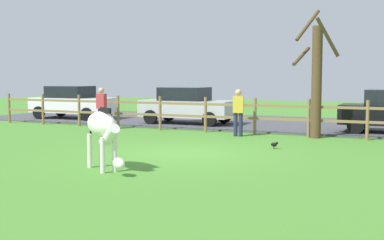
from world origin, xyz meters
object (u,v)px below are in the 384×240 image
parked_car_silver (187,105)px  bare_tree (316,77)px  visitor_right_of_tree (101,106)px  crow_on_grass (274,144)px  visitor_left_of_tree (238,110)px  parked_car_white (72,102)px  zebra (103,129)px

parked_car_silver → bare_tree: bearing=-22.7°
bare_tree → visitor_right_of_tree: size_ratio=2.67×
crow_on_grass → visitor_right_of_tree: (-7.61, 2.44, 0.78)m
visitor_left_of_tree → bare_tree: bearing=13.6°
parked_car_white → visitor_left_of_tree: bearing=-18.8°
parked_car_white → crow_on_grass: bearing=-26.4°
parked_car_silver → parked_car_white: (-6.14, 0.15, 0.00)m
parked_car_silver → zebra: bearing=-75.2°
parked_car_silver → visitor_right_of_tree: (-2.26, -3.10, 0.06)m
bare_tree → parked_car_white: size_ratio=1.08×
zebra → visitor_right_of_tree: visitor_right_of_tree is taller
crow_on_grass → parked_car_silver: size_ratio=0.05×
visitor_left_of_tree → crow_on_grass: bearing=-51.4°
zebra → bare_tree: bearing=68.2°
parked_car_white → visitor_right_of_tree: 5.07m
bare_tree → visitor_left_of_tree: bearing=-166.4°
parked_car_white → visitor_right_of_tree: bearing=-40.0°
parked_car_silver → visitor_right_of_tree: bearing=-126.1°
zebra → parked_car_silver: parked_car_silver is taller
bare_tree → parked_car_silver: (-5.93, 2.48, -1.21)m
parked_car_silver → visitor_left_of_tree: bearing=-42.3°
bare_tree → crow_on_grass: bare_tree is taller
crow_on_grass → visitor_right_of_tree: size_ratio=0.13×
crow_on_grass → visitor_left_of_tree: size_ratio=0.13×
crow_on_grass → parked_car_silver: (-5.35, 5.54, 0.72)m
bare_tree → visitor_right_of_tree: (-8.19, -0.63, -1.15)m
bare_tree → parked_car_white: bearing=167.7°
visitor_left_of_tree → visitor_right_of_tree: same height
crow_on_grass → visitor_left_of_tree: bearing=128.6°
visitor_right_of_tree → zebra: bearing=-55.6°
parked_car_silver → parked_car_white: bearing=178.6°
crow_on_grass → parked_car_silver: parked_car_silver is taller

